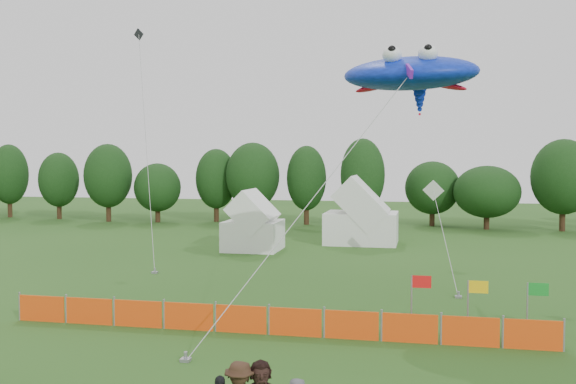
% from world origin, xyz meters
% --- Properties ---
extents(treeline, '(104.57, 8.78, 8.36)m').
position_xyz_m(treeline, '(1.61, 44.93, 4.18)').
color(treeline, '#382314').
rests_on(treeline, ground).
extents(tent_left, '(3.77, 3.77, 3.33)m').
position_xyz_m(tent_left, '(-7.01, 27.77, 1.68)').
color(tent_left, white).
rests_on(tent_left, ground).
extents(tent_right, '(5.36, 4.29, 3.79)m').
position_xyz_m(tent_right, '(-0.04, 32.79, 1.91)').
color(tent_right, white).
rests_on(tent_right, ground).
extents(barrier_fence, '(19.90, 0.06, 1.00)m').
position_xyz_m(barrier_fence, '(-1.03, 7.37, 0.50)').
color(barrier_fence, '#EF470D').
rests_on(barrier_fence, ground).
extents(flag_row, '(8.73, 0.41, 2.29)m').
position_xyz_m(flag_row, '(8.25, 8.98, 1.43)').
color(flag_row, gray).
rests_on(flag_row, ground).
extents(stingray_kite, '(9.94, 17.43, 10.99)m').
position_xyz_m(stingray_kite, '(3.82, 13.90, 9.92)').
color(stingray_kite, '#0F30DA').
rests_on(stingray_kite, ground).
extents(small_kite_white, '(1.79, 10.27, 5.03)m').
position_xyz_m(small_kite_white, '(5.26, 22.33, 3.24)').
color(small_kite_white, white).
rests_on(small_kite_white, ground).
extents(small_kite_dark, '(5.39, 9.05, 15.24)m').
position_xyz_m(small_kite_dark, '(-12.71, 22.92, 8.31)').
color(small_kite_dark, black).
rests_on(small_kite_dark, ground).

